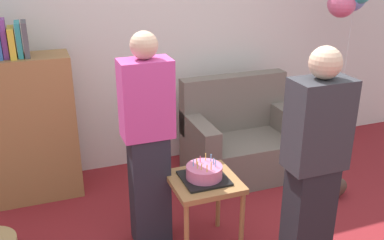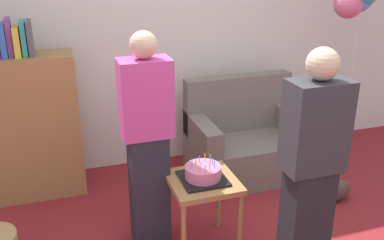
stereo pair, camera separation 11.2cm
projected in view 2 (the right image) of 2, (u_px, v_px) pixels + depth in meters
name	position (u px, v px, depth m)	size (l,w,h in m)	color
wall_back	(165.00, 32.00, 4.33)	(6.00, 0.10, 2.70)	silver
couch	(245.00, 142.00, 4.34)	(1.10, 0.70, 0.96)	#6B6056
bookshelf	(32.00, 123.00, 3.85)	(0.80, 0.36, 1.61)	olive
side_table	(203.00, 190.00, 3.18)	(0.48, 0.48, 0.59)	olive
birthday_cake	(203.00, 173.00, 3.12)	(0.32, 0.32, 0.17)	black
person_blowing_candles	(147.00, 142.00, 3.16)	(0.36, 0.22, 1.63)	#23232D
person_holding_cake	(310.00, 176.00, 2.69)	(0.36, 0.22, 1.63)	black
handbag	(337.00, 190.00, 3.94)	(0.28, 0.14, 0.20)	#473328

